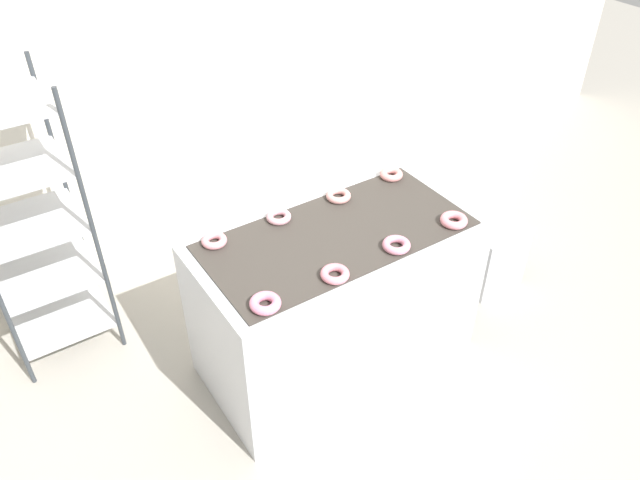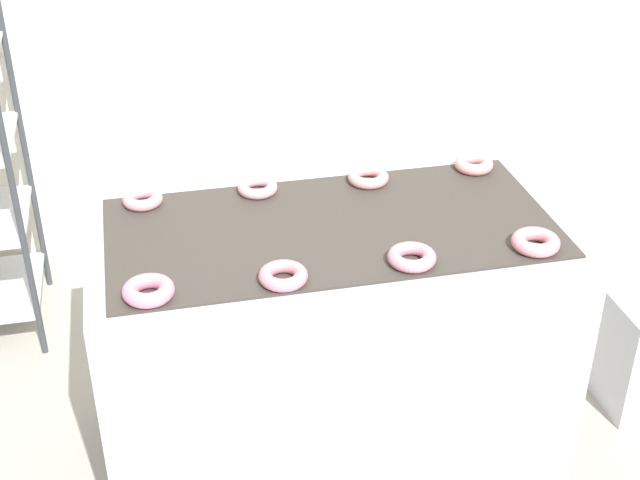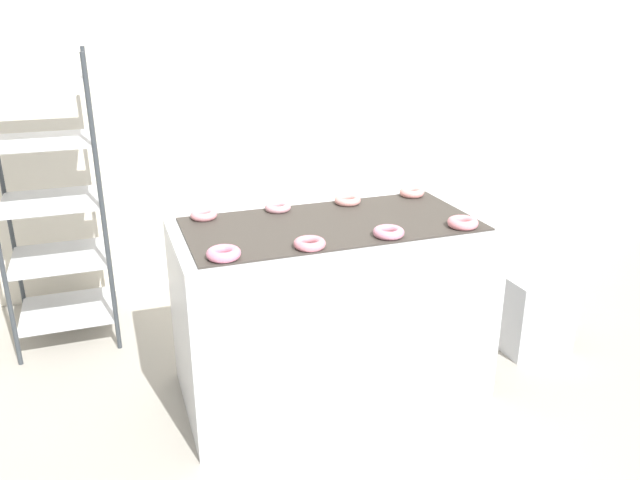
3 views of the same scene
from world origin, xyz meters
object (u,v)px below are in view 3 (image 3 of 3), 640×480
donut_near_midleft (310,243)px  donut_near_midright (389,232)px  glaze_bin (530,310)px  donut_near_right (463,223)px  donut_near_left (224,254)px  fryer_machine (331,308)px  donut_far_left (204,215)px  donut_far_right (412,192)px  baking_rack_cart (51,202)px  donut_far_midright (348,200)px  donut_far_midleft (278,207)px

donut_near_midleft → donut_near_midright: size_ratio=0.98×
glaze_bin → donut_near_right: (-0.64, -0.26, 0.66)m
glaze_bin → donut_near_left: 1.84m
donut_near_left → donut_near_right: bearing=0.5°
glaze_bin → fryer_machine: bearing=-179.4°
fryer_machine → donut_far_left: 0.73m
donut_near_midleft → donut_near_midright: (0.35, 0.01, 0.00)m
fryer_machine → donut_far_right: 0.74m
fryer_machine → donut_far_right: (0.53, 0.26, 0.44)m
baking_rack_cart → donut_near_midright: size_ratio=11.79×
baking_rack_cart → donut_near_midleft: baking_rack_cart is taller
donut_near_right → donut_far_left: size_ratio=1.12×
donut_near_midright → donut_near_right: donut_near_right is taller
donut_near_midleft → donut_far_right: 0.89m
donut_far_midright → donut_far_right: bearing=2.1°
donut_far_right → donut_far_midright: bearing=-177.9°
donut_far_midleft → donut_near_midleft: bearing=-91.7°
donut_near_left → donut_near_midright: bearing=0.8°
fryer_machine → donut_near_midright: (0.16, -0.24, 0.44)m
donut_near_midright → fryer_machine: bearing=124.3°
donut_far_left → donut_far_midleft: size_ratio=0.98×
fryer_machine → donut_near_right: size_ratio=10.43×
fryer_machine → donut_near_right: bearing=-25.0°
baking_rack_cart → donut_far_right: (1.74, -0.71, 0.08)m
donut_near_right → donut_near_midright: bearing=179.7°
baking_rack_cart → donut_near_left: bearing=-61.3°
donut_near_left → donut_far_midright: size_ratio=1.03×
fryer_machine → baking_rack_cart: baking_rack_cart is taller
donut_near_midright → donut_far_left: 0.85m
fryer_machine → donut_near_midright: size_ratio=10.60×
donut_far_midright → donut_near_midright: bearing=-91.4°
fryer_machine → baking_rack_cart: bearing=141.1°
donut_far_left → donut_far_midleft: donut_far_left is taller
donut_near_left → donut_near_right: same height
donut_far_left → donut_far_right: (1.06, 0.01, 0.00)m
donut_near_midright → donut_far_right: donut_far_right is taller
baking_rack_cart → donut_near_left: (0.67, -1.22, 0.08)m
fryer_machine → donut_near_midleft: bearing=-126.6°
glaze_bin → donut_far_midleft: (-1.33, 0.24, 0.65)m
donut_near_left → donut_far_left: (0.01, 0.50, -0.00)m
fryer_machine → glaze_bin: 1.18m
donut_near_right → donut_far_left: bearing=154.6°
glaze_bin → donut_far_left: size_ratio=3.51×
glaze_bin → donut_far_midright: (-0.98, 0.23, 0.65)m
donut_near_right → donut_far_right: size_ratio=1.08×
donut_near_right → donut_far_midright: bearing=125.1°
donut_near_left → donut_far_midright: donut_near_left is taller
donut_near_left → donut_near_midright: size_ratio=1.01×
fryer_machine → donut_near_left: bearing=-154.8°
fryer_machine → donut_far_midright: size_ratio=10.85×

